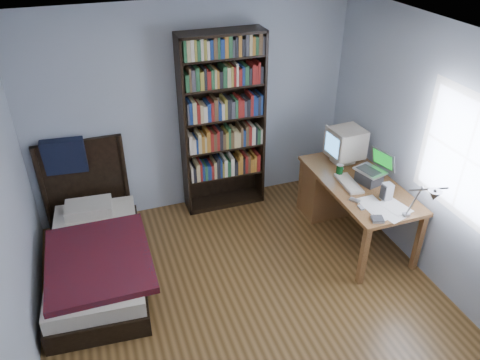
{
  "coord_description": "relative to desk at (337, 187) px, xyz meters",
  "views": [
    {
      "loc": [
        -1.14,
        -2.85,
        3.41
      ],
      "look_at": [
        0.14,
        0.83,
        1.01
      ],
      "focal_mm": 35.0,
      "sensor_mm": 36.0,
      "label": 1
    }
  ],
  "objects": [
    {
      "name": "room",
      "position": [
        -1.48,
        -1.21,
        0.84
      ],
      "size": [
        4.2,
        4.24,
        2.5
      ],
      "color": "#4F3517",
      "rests_on": "ground"
    },
    {
      "name": "desk_lamp",
      "position": [
        -0.02,
        -1.46,
        0.79
      ],
      "size": [
        0.22,
        0.49,
        0.58
      ],
      "color": "#99999E",
      "rests_on": "desk"
    },
    {
      "name": "speaker",
      "position": [
        0.07,
        -0.79,
        0.41
      ],
      "size": [
        0.09,
        0.09,
        0.19
      ],
      "primitive_type": "cube",
      "rotation": [
        0.0,
        0.0,
        0.02
      ],
      "color": "#97979A",
      "rests_on": "desk"
    },
    {
      "name": "laptop",
      "position": [
        0.1,
        -0.45,
        0.42
      ],
      "size": [
        0.37,
        0.35,
        0.37
      ],
      "color": "#2D2D30",
      "rests_on": "desk"
    },
    {
      "name": "phone_grey",
      "position": [
        -0.25,
        -0.85,
        0.33
      ],
      "size": [
        0.04,
        0.08,
        0.02
      ],
      "primitive_type": "cube",
      "rotation": [
        0.0,
        0.0,
        -0.03
      ],
      "color": "#97979A",
      "rests_on": "desk"
    },
    {
      "name": "mouse",
      "position": [
        -0.05,
        -0.09,
        0.33
      ],
      "size": [
        0.06,
        0.11,
        0.04
      ],
      "primitive_type": "ellipsoid",
      "color": "silver",
      "rests_on": "desk"
    },
    {
      "name": "keyboard",
      "position": [
        -0.14,
        -0.42,
        0.33
      ],
      "size": [
        0.19,
        0.42,
        0.04
      ],
      "primitive_type": "cube",
      "rotation": [
        0.0,
        0.07,
        -0.07
      ],
      "color": "#B4A896",
      "rests_on": "desk"
    },
    {
      "name": "crt_monitor",
      "position": [
        0.06,
        0.05,
        0.56
      ],
      "size": [
        0.39,
        0.36,
        0.42
      ],
      "color": "beige",
      "rests_on": "desk"
    },
    {
      "name": "bed",
      "position": [
        -2.83,
        -0.06,
        -0.15
      ],
      "size": [
        1.06,
        2.03,
        1.16
      ],
      "color": "black",
      "rests_on": "floor"
    },
    {
      "name": "soda_can",
      "position": [
        -0.14,
        -0.22,
        0.38
      ],
      "size": [
        0.07,
        0.07,
        0.13
      ],
      "primitive_type": "cylinder",
      "color": "#073507",
      "rests_on": "desk"
    },
    {
      "name": "bookshelf",
      "position": [
        -1.19,
        0.73,
        0.68
      ],
      "size": [
        0.98,
        0.3,
        2.17
      ],
      "color": "black",
      "rests_on": "floor"
    },
    {
      "name": "desk",
      "position": [
        0.0,
        0.0,
        0.0
      ],
      "size": [
        0.75,
        1.51,
        0.73
      ],
      "color": "brown",
      "rests_on": "floor"
    },
    {
      "name": "external_drive",
      "position": [
        -0.21,
        -1.08,
        0.33
      ],
      "size": [
        0.14,
        0.14,
        0.02
      ],
      "primitive_type": "cube",
      "rotation": [
        0.0,
        0.0,
        -0.32
      ],
      "color": "#97979A",
      "rests_on": "desk"
    },
    {
      "name": "phone_silver",
      "position": [
        -0.25,
        -0.72,
        0.33
      ],
      "size": [
        0.1,
        0.12,
        0.02
      ],
      "primitive_type": "cube",
      "rotation": [
        0.0,
        0.0,
        0.56
      ],
      "color": "#B9B9BE",
      "rests_on": "desk"
    }
  ]
}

